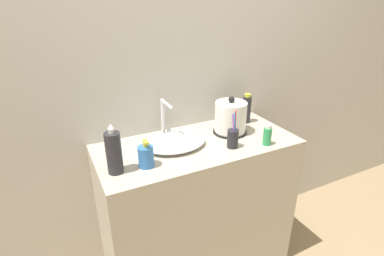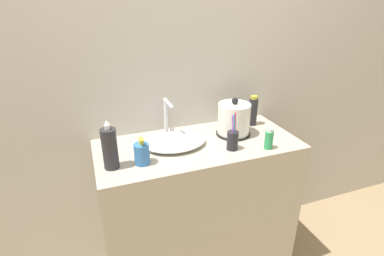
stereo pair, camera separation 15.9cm
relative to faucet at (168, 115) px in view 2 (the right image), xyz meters
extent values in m
cube|color=beige|center=(0.12, 0.10, 0.27)|extent=(6.00, 0.04, 2.60)
cube|color=#B7AD99|center=(0.12, -0.17, -0.58)|extent=(1.12, 0.50, 0.90)
ellipsoid|color=white|center=(0.00, -0.15, -0.10)|extent=(0.34, 0.25, 0.05)
cylinder|color=silver|center=(0.00, 0.02, -0.02)|extent=(0.02, 0.02, 0.22)
cylinder|color=silver|center=(0.00, -0.05, 0.08)|extent=(0.02, 0.15, 0.02)
cylinder|color=silver|center=(0.03, 0.02, -0.10)|extent=(0.02, 0.02, 0.04)
cylinder|color=black|center=(0.36, -0.13, -0.12)|extent=(0.20, 0.20, 0.01)
cylinder|color=white|center=(0.36, -0.13, -0.03)|extent=(0.18, 0.18, 0.19)
sphere|color=black|center=(0.36, -0.13, 0.08)|extent=(0.04, 0.04, 0.04)
cylinder|color=#232328|center=(0.27, -0.29, -0.07)|extent=(0.06, 0.06, 0.10)
cylinder|color=#338CE0|center=(0.27, -0.31, 0.00)|extent=(0.02, 0.01, 0.16)
cylinder|color=#B24CCC|center=(0.26, -0.30, -0.01)|extent=(0.02, 0.02, 0.15)
cylinder|color=#E5333F|center=(0.27, -0.30, 0.00)|extent=(0.02, 0.02, 0.17)
cylinder|color=#3370B7|center=(-0.21, -0.27, -0.07)|extent=(0.08, 0.08, 0.10)
cylinder|color=gold|center=(-0.21, -0.27, -0.01)|extent=(0.02, 0.02, 0.02)
cube|color=gold|center=(-0.21, -0.29, 0.01)|extent=(0.02, 0.04, 0.01)
cylinder|color=#2D9956|center=(0.45, -0.35, -0.07)|extent=(0.04, 0.04, 0.10)
cylinder|color=white|center=(0.45, -0.35, -0.02)|extent=(0.03, 0.03, 0.02)
cylinder|color=#28282D|center=(0.54, -0.04, -0.04)|extent=(0.05, 0.05, 0.17)
cylinder|color=gold|center=(0.54, -0.04, 0.06)|extent=(0.04, 0.04, 0.02)
cylinder|color=#28282D|center=(-0.35, -0.26, -0.02)|extent=(0.07, 0.07, 0.20)
cylinder|color=white|center=(-0.35, -0.26, 0.08)|extent=(0.03, 0.03, 0.02)
cone|color=white|center=(-0.35, -0.26, 0.11)|extent=(0.03, 0.03, 0.02)
camera|label=1|loc=(-0.57, -1.48, 0.63)|focal=28.00mm
camera|label=2|loc=(-0.42, -1.54, 0.63)|focal=28.00mm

